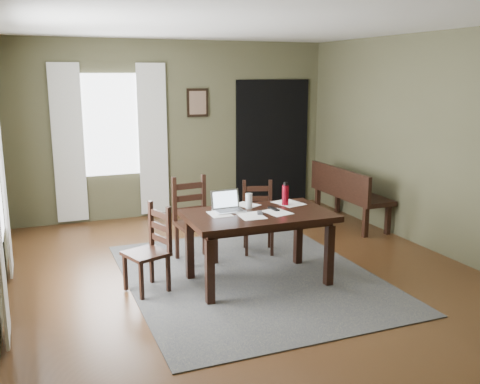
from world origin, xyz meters
name	(u,v)px	position (x,y,z in m)	size (l,w,h in m)	color
ground	(250,277)	(0.00, 0.00, -0.01)	(5.00, 6.00, 0.01)	#492C16
room_shell	(251,112)	(0.00, 0.00, 1.80)	(5.02, 6.02, 2.71)	#4D4C32
rug	(250,276)	(0.00, 0.00, 0.01)	(2.60, 3.20, 0.01)	#424242
dining_table	(259,221)	(0.03, -0.16, 0.68)	(1.53, 0.93, 0.76)	black
chair_end	(150,250)	(-1.09, 0.04, 0.44)	(0.50, 0.50, 0.89)	black
chair_back_left	(194,221)	(-0.41, 0.75, 0.49)	(0.47, 0.47, 1.00)	black
chair_back_right	(258,218)	(0.43, 0.77, 0.43)	(0.49, 0.49, 0.88)	black
bench	(347,191)	(2.14, 1.42, 0.51)	(0.49, 1.52, 0.86)	black
laptop	(227,206)	(-0.25, 0.05, 0.82)	(0.32, 0.26, 0.21)	#B7B7BC
computer_mouse	(260,213)	(0.01, -0.22, 0.78)	(0.05, 0.09, 0.03)	#3F3F42
tv_remote	(274,209)	(0.23, -0.10, 0.78)	(0.05, 0.18, 0.02)	black
drinking_glass	(249,201)	(0.01, 0.06, 0.85)	(0.07, 0.07, 0.16)	silver
water_bottle	(285,195)	(0.44, 0.04, 0.89)	(0.09, 0.09, 0.26)	maroon
paper_a	(220,214)	(-0.37, -0.06, 0.77)	(0.22, 0.28, 0.00)	white
paper_b	(277,212)	(0.21, -0.22, 0.77)	(0.23, 0.30, 0.00)	white
paper_c	(247,205)	(0.04, 0.20, 0.77)	(0.21, 0.27, 0.00)	white
paper_d	(289,203)	(0.51, 0.10, 0.77)	(0.26, 0.33, 0.00)	white
paper_e	(251,216)	(-0.10, -0.25, 0.77)	(0.24, 0.32, 0.00)	white
window_back	(111,125)	(-1.00, 2.97, 1.45)	(1.00, 0.01, 1.50)	white
curtain_left_far	(2,169)	(-2.44, 1.02, 1.20)	(0.03, 0.48, 2.30)	silver
curtain_back_left	(68,144)	(-1.62, 2.94, 1.20)	(0.44, 0.03, 2.30)	silver
curtain_back_right	(153,140)	(-0.38, 2.94, 1.20)	(0.44, 0.03, 2.30)	silver
framed_picture	(197,103)	(0.35, 2.97, 1.75)	(0.34, 0.03, 0.44)	black
doorway_back	(272,143)	(1.65, 2.97, 1.05)	(1.30, 0.03, 2.10)	black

